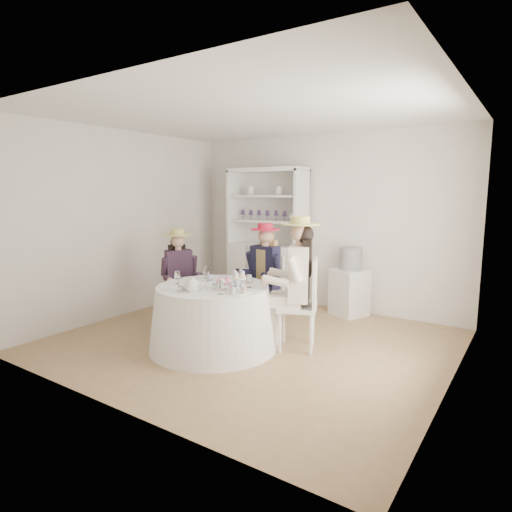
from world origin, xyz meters
The scene contains 23 objects.
ground centered at (0.00, 0.00, 0.00)m, with size 4.50×4.50×0.00m, color olive.
ceiling centered at (0.00, 0.00, 2.70)m, with size 4.50×4.50×0.00m, color white.
wall_back centered at (0.00, 2.00, 1.35)m, with size 4.50×4.50×0.00m, color silver.
wall_front centered at (0.00, -2.00, 1.35)m, with size 4.50×4.50×0.00m, color silver.
wall_left centered at (-2.25, 0.00, 1.35)m, with size 4.50×4.50×0.00m, color silver.
wall_right centered at (2.25, 0.00, 1.35)m, with size 4.50×4.50×0.00m, color silver.
tea_table centered at (-0.26, -0.42, 0.37)m, with size 1.50×1.50×0.75m.
hutch centered at (-0.84, 1.72, 0.78)m, with size 1.42×0.81×2.19m.
side_table centered at (0.57, 1.75, 0.34)m, with size 0.44×0.44×0.69m, color silver.
hatbox centered at (0.57, 1.75, 0.85)m, with size 0.33×0.33×0.33m, color black.
guest_left centered at (-1.16, -0.04, 0.75)m, with size 0.57×0.53×1.33m.
guest_mid centered at (-0.17, 0.56, 0.80)m, with size 0.51×0.53×1.41m.
guest_right centered at (0.57, 0.10, 0.87)m, with size 0.65×0.59×1.55m.
spare_chair centered at (-0.55, 1.02, 0.56)m, with size 0.58×0.58×1.05m.
teacup_a centered at (-0.45, -0.23, 0.78)m, with size 0.09×0.09×0.07m, color white.
teacup_b centered at (-0.31, -0.13, 0.78)m, with size 0.07×0.07×0.06m, color white.
teacup_c centered at (0.01, -0.29, 0.78)m, with size 0.09×0.09×0.07m, color white.
flower_bowl centered at (-0.06, -0.47, 0.77)m, with size 0.20×0.20×0.05m, color white.
flower_arrangement centered at (-0.05, -0.47, 0.83)m, with size 0.18×0.18×0.07m.
table_teapot centered at (-0.23, -0.79, 0.82)m, with size 0.23×0.16×0.17m.
sandwich_plate centered at (-0.30, -0.76, 0.76)m, with size 0.28×0.28×0.06m.
cupcake_stand centered at (0.20, -0.55, 0.83)m, with size 0.25×0.25×0.24m.
stemware_set centered at (-0.26, -0.42, 0.82)m, with size 0.90×0.94×0.15m.
Camera 1 is at (2.85, -4.16, 1.83)m, focal length 30.00 mm.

